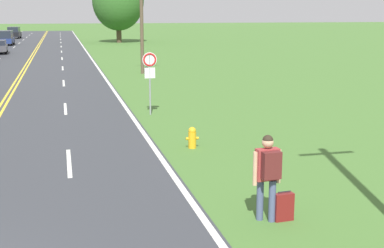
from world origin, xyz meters
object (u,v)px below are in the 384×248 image
Objects in this scene: traffic_sign at (150,68)px; car_dark_blue_van_distant at (5,38)px; fire_hydrant at (192,137)px; car_black_suv_horizon at (14,32)px; suitcase at (284,207)px; hitchhiker_person at (268,169)px; tree_mid_treeline at (118,1)px.

traffic_sign reaches higher than car_dark_blue_van_distant.
fire_hydrant is 0.15× the size of car_dark_blue_van_distant.
suitcase is at bearing -169.24° from car_black_suv_horizon.
hitchhiker_person is at bearing 78.35° from suitcase.
car_black_suv_horizon is (-0.38, 18.89, -0.01)m from car_dark_blue_van_distant.
car_dark_blue_van_distant reaches higher than hitchhiker_person.
traffic_sign is at bearing -167.54° from car_dark_blue_van_distant.
car_dark_blue_van_distant is (-15.01, -2.68, -4.80)m from tree_mid_treeline.
traffic_sign is at bearing -2.37° from hitchhiker_person.
car_dark_blue_van_distant reaches higher than suitcase.
traffic_sign is 0.26× the size of tree_mid_treeline.
hitchhiker_person is 2.66× the size of fire_hydrant.
car_black_suv_horizon is at bearing 133.49° from tree_mid_treeline.
hitchhiker_person is 0.43× the size of car_black_suv_horizon.
tree_mid_treeline is 22.86m from car_black_suv_horizon.
fire_hydrant is 6.10m from traffic_sign.
hitchhiker_person is at bearing -87.99° from traffic_sign.
suitcase is 0.06× the size of tree_mid_treeline.
traffic_sign is (-0.43, 12.13, 0.86)m from hitchhiker_person.
car_black_suv_horizon is at bearing 3.33° from hitchhiker_person.
car_black_suv_horizon is at bearing 98.30° from fire_hydrant.
car_black_suv_horizon is (-11.25, 83.07, -0.15)m from hitchhiker_person.
fire_hydrant is at bearing -0.68° from suitcase.
traffic_sign is (-0.38, 5.86, 1.63)m from fire_hydrant.
fire_hydrant is 0.26× the size of traffic_sign.
car_dark_blue_van_distant is 1.07× the size of car_black_suv_horizon.
suitcase is 83.93m from car_black_suv_horizon.
fire_hydrant is at bearing -3.92° from hitchhiker_person.
traffic_sign is 53.10m from car_dark_blue_van_distant.
car_dark_blue_van_distant is (-10.83, 57.92, 0.62)m from fire_hydrant.
fire_hydrant is at bearing -168.89° from car_black_suv_horizon.
suitcase is 0.15× the size of car_black_suv_horizon.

